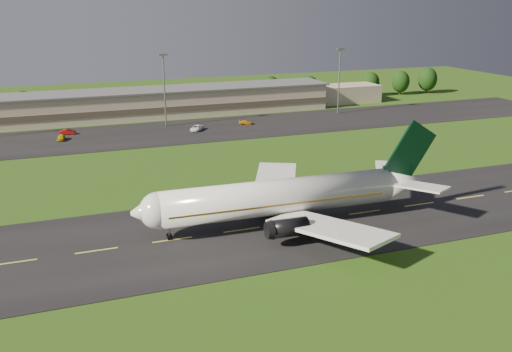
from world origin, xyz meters
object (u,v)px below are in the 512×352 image
object	(u,v)px
airliner	(284,197)
service_vehicle_d	(246,122)
terminal	(159,103)
light_mast_east	(339,73)
light_mast_centre	(164,81)
service_vehicle_b	(68,132)
service_vehicle_a	(61,137)
service_vehicle_c	(197,128)

from	to	relation	value
airliner	service_vehicle_d	bearing A→B (deg)	76.64
terminal	light_mast_east	distance (m)	56.67
light_mast_east	light_mast_centre	bearing A→B (deg)	180.00
service_vehicle_d	service_vehicle_b	bearing A→B (deg)	105.90
airliner	light_mast_east	world-z (taller)	light_mast_east
terminal	service_vehicle_a	size ratio (longest dim) A/B	34.29
service_vehicle_d	light_mast_east	bearing A→B (deg)	-58.85
light_mast_centre	service_vehicle_d	distance (m)	25.79
terminal	service_vehicle_c	distance (m)	25.72
light_mast_centre	light_mast_east	world-z (taller)	same
light_mast_centre	service_vehicle_a	bearing A→B (deg)	-165.20
terminal	airliner	bearing A→B (deg)	-89.61
airliner	light_mast_east	distance (m)	96.29
terminal	service_vehicle_d	size ratio (longest dim) A/B	35.57
light_mast_east	service_vehicle_a	distance (m)	84.92
airliner	service_vehicle_b	bearing A→B (deg)	111.84
light_mast_east	service_vehicle_c	bearing A→B (deg)	-169.68
airliner	light_mast_centre	bearing A→B (deg)	93.20
light_mast_east	service_vehicle_d	bearing A→B (deg)	-170.05
service_vehicle_d	service_vehicle_c	bearing A→B (deg)	122.29
service_vehicle_b	airliner	bearing A→B (deg)	-148.31
light_mast_east	service_vehicle_c	world-z (taller)	light_mast_east
terminal	light_mast_centre	xyz separation A→B (m)	(-1.40, -16.18, 8.75)
light_mast_east	service_vehicle_b	distance (m)	82.68
terminal	service_vehicle_a	bearing A→B (deg)	-141.73
airliner	service_vehicle_b	xyz separation A→B (m)	(-28.85, 78.78, -3.88)
light_mast_east	service_vehicle_a	world-z (taller)	light_mast_east
airliner	service_vehicle_b	distance (m)	83.99
airliner	service_vehicle_d	size ratio (longest dim) A/B	12.58
light_mast_east	service_vehicle_b	size ratio (longest dim) A/B	4.93
service_vehicle_c	service_vehicle_d	distance (m)	15.74
terminal	light_mast_centre	distance (m)	18.45
terminal	service_vehicle_b	size ratio (longest dim) A/B	35.10
light_mast_east	service_vehicle_d	xyz separation A→B (m)	(-32.94, -5.78, -12.05)
airliner	service_vehicle_a	distance (m)	78.80
service_vehicle_c	service_vehicle_d	world-z (taller)	service_vehicle_c
terminal	service_vehicle_d	bearing A→B (deg)	-46.75
service_vehicle_b	terminal	bearing A→B (deg)	-46.71
service_vehicle_d	airliner	bearing A→B (deg)	-173.88
terminal	service_vehicle_b	bearing A→B (deg)	-148.28
service_vehicle_b	service_vehicle_a	bearing A→B (deg)	174.59
service_vehicle_b	service_vehicle_c	xyz separation A→B (m)	(33.41, -7.56, 0.05)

